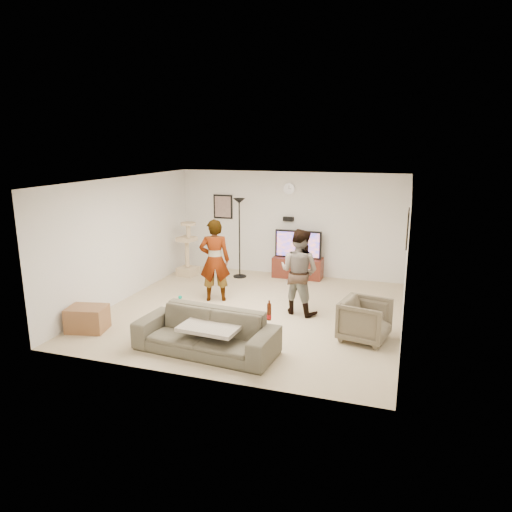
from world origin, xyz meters
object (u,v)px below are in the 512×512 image
(person_right, at_px, (299,272))
(sofa, at_px, (206,332))
(tv, at_px, (298,244))
(armchair, at_px, (365,320))
(person_left, at_px, (215,260))
(side_table, at_px, (87,319))
(beer_bottle, at_px, (269,312))
(floor_lamp, at_px, (239,238))
(tv_stand, at_px, (298,268))
(cat_tree, at_px, (187,249))

(person_right, relative_size, sofa, 0.74)
(tv, xyz_separation_m, sofa, (-0.41, -4.45, -0.50))
(tv, xyz_separation_m, person_right, (0.56, -2.33, -0.01))
(sofa, height_order, armchair, armchair)
(person_left, height_order, side_table, person_left)
(tv, height_order, side_table, tv)
(person_left, bearing_deg, armchair, 139.38)
(tv, distance_m, beer_bottle, 4.49)
(floor_lamp, height_order, beer_bottle, floor_lamp)
(tv_stand, distance_m, sofa, 4.47)
(person_left, distance_m, sofa, 2.50)
(tv, distance_m, person_right, 2.39)
(tv_stand, bearing_deg, person_left, -119.81)
(armchair, height_order, side_table, armchair)
(armchair, bearing_deg, tv_stand, 41.82)
(person_right, xyz_separation_m, armchair, (1.32, -0.91, -0.47))
(floor_lamp, xyz_separation_m, beer_bottle, (1.95, -4.07, -0.18))
(beer_bottle, bearing_deg, person_right, 91.25)
(tv, distance_m, floor_lamp, 1.40)
(tv, bearing_deg, person_right, -76.48)
(tv_stand, distance_m, side_table, 5.09)
(armchair, bearing_deg, side_table, 114.90)
(person_left, distance_m, person_right, 1.80)
(tv_stand, height_order, side_table, tv_stand)
(cat_tree, bearing_deg, sofa, -60.06)
(sofa, distance_m, side_table, 2.30)
(tv_stand, distance_m, beer_bottle, 4.52)
(tv, bearing_deg, sofa, -95.25)
(armchair, bearing_deg, sofa, 129.54)
(person_left, distance_m, beer_bottle, 2.94)
(person_left, height_order, armchair, person_left)
(tv_stand, distance_m, person_left, 2.55)
(cat_tree, xyz_separation_m, side_table, (-0.09, -3.68, -0.45))
(tv_stand, height_order, cat_tree, cat_tree)
(side_table, bearing_deg, armchair, 13.24)
(cat_tree, height_order, beer_bottle, cat_tree)
(person_left, relative_size, beer_bottle, 6.75)
(cat_tree, distance_m, beer_bottle, 4.98)
(tv_stand, bearing_deg, side_table, -122.02)
(tv_stand, bearing_deg, sofa, -95.25)
(cat_tree, xyz_separation_m, person_left, (1.37, -1.51, 0.18))
(cat_tree, bearing_deg, person_left, -47.72)
(tv, distance_m, side_table, 5.12)
(sofa, xyz_separation_m, armchair, (2.29, 1.21, 0.02))
(sofa, relative_size, side_table, 3.45)
(beer_bottle, bearing_deg, sofa, 180.00)
(person_left, bearing_deg, cat_tree, -69.03)
(person_left, bearing_deg, tv, -141.13)
(person_left, height_order, sofa, person_left)
(tv_stand, xyz_separation_m, cat_tree, (-2.60, -0.64, 0.42))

